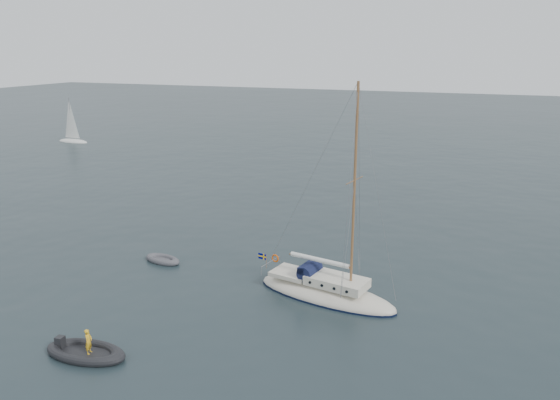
% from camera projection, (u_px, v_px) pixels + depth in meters
% --- Properties ---
extents(ground, '(300.00, 300.00, 0.00)m').
position_uv_depth(ground, '(291.00, 285.00, 32.74)').
color(ground, black).
rests_on(ground, ground).
extents(sailboat, '(8.92, 2.68, 12.71)m').
position_uv_depth(sailboat, '(326.00, 281.00, 30.89)').
color(sailboat, beige).
rests_on(sailboat, ground).
extents(dinghy, '(2.70, 1.22, 0.39)m').
position_uv_depth(dinghy, '(163.00, 260.00, 36.18)').
color(dinghy, '#4F4E54').
rests_on(dinghy, ground).
extents(rib, '(4.03, 1.83, 1.42)m').
position_uv_depth(rib, '(85.00, 352.00, 25.14)').
color(rib, black).
rests_on(rib, ground).
extents(distant_yacht_a, '(5.32, 2.84, 7.04)m').
position_uv_depth(distant_yacht_a, '(71.00, 122.00, 80.85)').
color(distant_yacht_a, silver).
rests_on(distant_yacht_a, ground).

